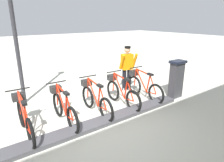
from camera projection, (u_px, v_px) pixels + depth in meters
ground_plane at (99, 124)px, 5.05m from camera, size 60.00×60.00×0.00m
dock_rail_base at (99, 123)px, 5.04m from camera, size 0.44×5.53×0.10m
payment_kiosk at (176, 78)px, 6.65m from camera, size 0.36×0.52×1.28m
bike_docked_0 at (143, 86)px, 6.61m from camera, size 1.72×0.54×1.02m
bike_docked_1 at (121, 92)px, 6.09m from camera, size 1.72×0.54×1.02m
bike_docked_2 at (95, 99)px, 5.56m from camera, size 1.72×0.54×1.02m
bike_docked_3 at (63, 107)px, 5.03m from camera, size 1.72×0.54×1.02m
bike_docked_4 at (24, 118)px, 4.51m from camera, size 1.72×0.54×1.02m
worker_near_rack at (127, 67)px, 7.21m from camera, size 0.55×0.68×1.66m
lamp_post at (12, 11)px, 5.54m from camera, size 0.32×0.32×4.33m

